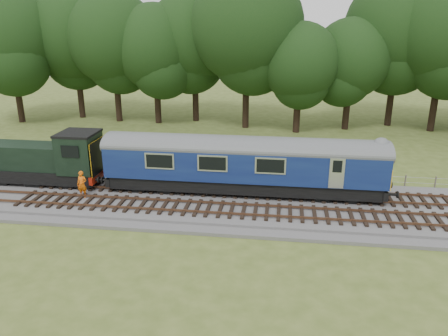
# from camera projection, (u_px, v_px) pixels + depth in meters

# --- Properties ---
(ground) EXTENTS (120.00, 120.00, 0.00)m
(ground) POSITION_uv_depth(u_px,v_px,m) (290.00, 208.00, 27.45)
(ground) COLOR #495921
(ground) RESTS_ON ground
(ballast) EXTENTS (70.00, 7.00, 0.35)m
(ballast) POSITION_uv_depth(u_px,v_px,m) (290.00, 206.00, 27.39)
(ballast) COLOR #4C4C4F
(ballast) RESTS_ON ground
(track_north) EXTENTS (67.20, 2.40, 0.21)m
(track_north) POSITION_uv_depth(u_px,v_px,m) (290.00, 194.00, 28.63)
(track_north) COLOR black
(track_north) RESTS_ON ballast
(track_south) EXTENTS (67.20, 2.40, 0.21)m
(track_south) POSITION_uv_depth(u_px,v_px,m) (290.00, 213.00, 25.82)
(track_south) COLOR black
(track_south) RESTS_ON ballast
(fence) EXTENTS (64.00, 0.12, 1.00)m
(fence) POSITION_uv_depth(u_px,v_px,m) (289.00, 183.00, 31.67)
(fence) COLOR #6B6054
(fence) RESTS_ON ground
(tree_line) EXTENTS (70.00, 8.00, 18.00)m
(tree_line) POSITION_uv_depth(u_px,v_px,m) (288.00, 127.00, 48.08)
(tree_line) COLOR black
(tree_line) RESTS_ON ground
(dmu_railcar) EXTENTS (18.05, 2.86, 3.88)m
(dmu_railcar) POSITION_uv_depth(u_px,v_px,m) (243.00, 160.00, 28.31)
(dmu_railcar) COLOR black
(dmu_railcar) RESTS_ON ground
(shunter_loco) EXTENTS (8.92, 2.60, 3.38)m
(shunter_loco) POSITION_uv_depth(u_px,v_px,m) (44.00, 160.00, 30.29)
(shunter_loco) COLOR black
(shunter_loco) RESTS_ON ground
(worker) EXTENTS (0.66, 0.45, 1.76)m
(worker) POSITION_uv_depth(u_px,v_px,m) (82.00, 184.00, 27.99)
(worker) COLOR orange
(worker) RESTS_ON ballast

